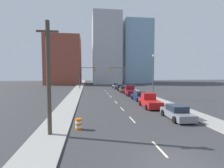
{
  "coord_description": "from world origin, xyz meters",
  "views": [
    {
      "loc": [
        -4.5,
        -8.4,
        4.9
      ],
      "look_at": [
        1.03,
        32.02,
        2.2
      ],
      "focal_mm": 28.0,
      "sensor_mm": 36.0,
      "label": 1
    }
  ],
  "objects_px": {
    "traffic_signal_left": "(84,74)",
    "street_lamp": "(153,73)",
    "sedan_brown": "(123,89)",
    "sedan_silver": "(116,86)",
    "sedan_black": "(120,87)",
    "traffic_signal_right": "(120,74)",
    "pickup_truck_red": "(150,102)",
    "utility_pole_left_near": "(49,78)",
    "sedan_gray": "(177,113)",
    "sedan_navy": "(139,96)",
    "pickup_truck_maroon": "(130,91)",
    "traffic_barrel": "(79,124)"
  },
  "relations": [
    {
      "from": "sedan_navy",
      "to": "sedan_black",
      "type": "height_order",
      "value": "sedan_navy"
    },
    {
      "from": "traffic_barrel",
      "to": "pickup_truck_maroon",
      "type": "relative_size",
      "value": 0.17
    },
    {
      "from": "pickup_truck_maroon",
      "to": "sedan_black",
      "type": "relative_size",
      "value": 1.19
    },
    {
      "from": "pickup_truck_red",
      "to": "sedan_brown",
      "type": "relative_size",
      "value": 1.18
    },
    {
      "from": "traffic_signal_right",
      "to": "sedan_silver",
      "type": "xyz_separation_m",
      "value": [
        -1.08,
        2.21,
        -3.72
      ]
    },
    {
      "from": "street_lamp",
      "to": "sedan_brown",
      "type": "bearing_deg",
      "value": 105.3
    },
    {
      "from": "sedan_silver",
      "to": "sedan_gray",
      "type": "bearing_deg",
      "value": -87.63
    },
    {
      "from": "traffic_signal_left",
      "to": "pickup_truck_red",
      "type": "xyz_separation_m",
      "value": [
        9.83,
        -29.24,
        -3.58
      ]
    },
    {
      "from": "sedan_navy",
      "to": "pickup_truck_maroon",
      "type": "xyz_separation_m",
      "value": [
        0.1,
        7.22,
        0.13
      ]
    },
    {
      "from": "street_lamp",
      "to": "pickup_truck_maroon",
      "type": "bearing_deg",
      "value": 116.21
    },
    {
      "from": "sedan_gray",
      "to": "street_lamp",
      "type": "bearing_deg",
      "value": 81.31
    },
    {
      "from": "sedan_brown",
      "to": "sedan_black",
      "type": "xyz_separation_m",
      "value": [
        0.11,
        5.84,
        0.01
      ]
    },
    {
      "from": "traffic_signal_right",
      "to": "utility_pole_left_near",
      "type": "xyz_separation_m",
      "value": [
        -12.77,
        -38.99,
        0.14
      ]
    },
    {
      "from": "street_lamp",
      "to": "sedan_brown",
      "type": "xyz_separation_m",
      "value": [
        -3.2,
        11.7,
        -4.08
      ]
    },
    {
      "from": "street_lamp",
      "to": "sedan_brown",
      "type": "height_order",
      "value": "street_lamp"
    },
    {
      "from": "sedan_navy",
      "to": "traffic_barrel",
      "type": "bearing_deg",
      "value": -127.07
    },
    {
      "from": "traffic_signal_left",
      "to": "traffic_signal_right",
      "type": "relative_size",
      "value": 1.0
    },
    {
      "from": "pickup_truck_maroon",
      "to": "sedan_brown",
      "type": "distance_m",
      "value": 5.83
    },
    {
      "from": "sedan_silver",
      "to": "traffic_signal_right",
      "type": "bearing_deg",
      "value": -62.43
    },
    {
      "from": "utility_pole_left_near",
      "to": "sedan_gray",
      "type": "distance_m",
      "value": 13.23
    },
    {
      "from": "pickup_truck_red",
      "to": "sedan_navy",
      "type": "height_order",
      "value": "pickup_truck_red"
    },
    {
      "from": "pickup_truck_maroon",
      "to": "sedan_brown",
      "type": "xyz_separation_m",
      "value": [
        -0.31,
        5.82,
        -0.15
      ]
    },
    {
      "from": "traffic_signal_left",
      "to": "sedan_navy",
      "type": "distance_m",
      "value": 25.54
    },
    {
      "from": "pickup_truck_maroon",
      "to": "sedan_brown",
      "type": "height_order",
      "value": "pickup_truck_maroon"
    },
    {
      "from": "street_lamp",
      "to": "sedan_silver",
      "type": "relative_size",
      "value": 1.9
    },
    {
      "from": "traffic_barrel",
      "to": "sedan_gray",
      "type": "distance_m",
      "value": 10.31
    },
    {
      "from": "utility_pole_left_near",
      "to": "pickup_truck_red",
      "type": "bearing_deg",
      "value": 40.06
    },
    {
      "from": "sedan_brown",
      "to": "sedan_silver",
      "type": "distance_m",
      "value": 12.32
    },
    {
      "from": "traffic_barrel",
      "to": "sedan_gray",
      "type": "relative_size",
      "value": 0.2
    },
    {
      "from": "pickup_truck_maroon",
      "to": "sedan_black",
      "type": "xyz_separation_m",
      "value": [
        -0.2,
        11.66,
        -0.14
      ]
    },
    {
      "from": "sedan_gray",
      "to": "sedan_brown",
      "type": "relative_size",
      "value": 1.08
    },
    {
      "from": "utility_pole_left_near",
      "to": "traffic_signal_left",
      "type": "bearing_deg",
      "value": 87.42
    },
    {
      "from": "pickup_truck_red",
      "to": "pickup_truck_maroon",
      "type": "height_order",
      "value": "pickup_truck_maroon"
    },
    {
      "from": "sedan_navy",
      "to": "sedan_gray",
      "type": "bearing_deg",
      "value": -91.91
    },
    {
      "from": "street_lamp",
      "to": "sedan_navy",
      "type": "relative_size",
      "value": 1.71
    },
    {
      "from": "traffic_signal_left",
      "to": "pickup_truck_maroon",
      "type": "bearing_deg",
      "value": -57.18
    },
    {
      "from": "traffic_signal_left",
      "to": "street_lamp",
      "type": "distance_m",
      "value": 25.47
    },
    {
      "from": "traffic_signal_right",
      "to": "sedan_navy",
      "type": "height_order",
      "value": "traffic_signal_right"
    },
    {
      "from": "sedan_silver",
      "to": "pickup_truck_red",
      "type": "bearing_deg",
      "value": -88.62
    },
    {
      "from": "pickup_truck_red",
      "to": "sedan_navy",
      "type": "relative_size",
      "value": 1.11
    },
    {
      "from": "pickup_truck_maroon",
      "to": "utility_pole_left_near",
      "type": "bearing_deg",
      "value": -114.93
    },
    {
      "from": "utility_pole_left_near",
      "to": "sedan_navy",
      "type": "xyz_separation_m",
      "value": [
        11.93,
        15.85,
        -3.81
      ]
    },
    {
      "from": "sedan_brown",
      "to": "sedan_black",
      "type": "bearing_deg",
      "value": 88.68
    },
    {
      "from": "street_lamp",
      "to": "sedan_silver",
      "type": "height_order",
      "value": "street_lamp"
    },
    {
      "from": "traffic_barrel",
      "to": "sedan_brown",
      "type": "bearing_deg",
      "value": 70.89
    },
    {
      "from": "traffic_signal_left",
      "to": "sedan_black",
      "type": "height_order",
      "value": "traffic_signal_left"
    },
    {
      "from": "street_lamp",
      "to": "sedan_navy",
      "type": "xyz_separation_m",
      "value": [
        -2.99,
        -1.34,
        -4.06
      ]
    },
    {
      "from": "street_lamp",
      "to": "utility_pole_left_near",
      "type": "bearing_deg",
      "value": -130.96
    },
    {
      "from": "traffic_signal_left",
      "to": "sedan_brown",
      "type": "height_order",
      "value": "traffic_signal_left"
    },
    {
      "from": "traffic_signal_right",
      "to": "sedan_brown",
      "type": "relative_size",
      "value": 1.5
    }
  ]
}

